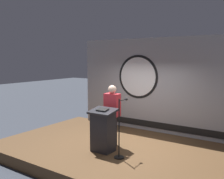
{
  "coord_description": "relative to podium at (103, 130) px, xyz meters",
  "views": [
    {
      "loc": [
        3.43,
        -5.45,
        2.62
      ],
      "look_at": [
        -0.19,
        -0.09,
        1.82
      ],
      "focal_mm": 40.68,
      "sensor_mm": 36.0,
      "label": 1
    }
  ],
  "objects": [
    {
      "name": "podium",
      "position": [
        0.0,
        0.0,
        0.0
      ],
      "size": [
        0.64,
        0.5,
        1.09
      ],
      "color": "#26262B",
      "rests_on": "stage_platform"
    },
    {
      "name": "stage_platform",
      "position": [
        0.19,
        0.49,
        -0.69
      ],
      "size": [
        6.4,
        4.0,
        0.3
      ],
      "primitive_type": "cube",
      "color": "brown",
      "rests_on": "ground"
    },
    {
      "name": "ground_plane",
      "position": [
        0.19,
        0.49,
        -0.84
      ],
      "size": [
        40.0,
        40.0,
        0.0
      ],
      "primitive_type": "plane",
      "color": "#383D47"
    },
    {
      "name": "microphone_stand",
      "position": [
        0.57,
        -0.11,
        -0.06
      ],
      "size": [
        0.24,
        0.48,
        1.4
      ],
      "color": "black",
      "rests_on": "stage_platform"
    },
    {
      "name": "banner_display",
      "position": [
        0.17,
        2.34,
        0.93
      ],
      "size": [
        5.11,
        0.12,
        2.95
      ],
      "color": "#9E9EA3",
      "rests_on": "stage_platform"
    },
    {
      "name": "speaker_person",
      "position": [
        -0.05,
        0.48,
        0.29
      ],
      "size": [
        0.4,
        0.26,
        1.62
      ],
      "color": "black",
      "rests_on": "stage_platform"
    }
  ]
}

